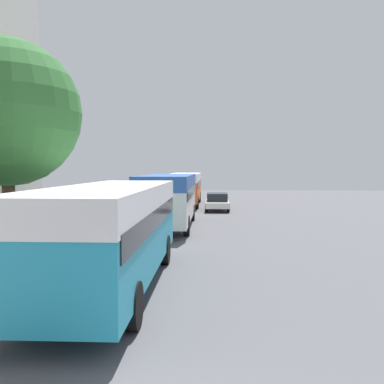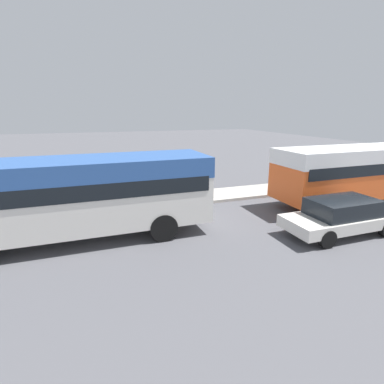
{
  "view_description": "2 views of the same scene",
  "coord_description": "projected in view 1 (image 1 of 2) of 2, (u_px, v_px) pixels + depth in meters",
  "views": [
    {
      "loc": [
        0.69,
        -3.49,
        3.31
      ],
      "look_at": [
        -0.51,
        22.6,
        1.84
      ],
      "focal_mm": 40.0,
      "sensor_mm": 36.0,
      "label": 1
    },
    {
      "loc": [
        9.15,
        20.83,
        4.5
      ],
      "look_at": [
        -1.99,
        24.85,
        1.28
      ],
      "focal_mm": 28.0,
      "sensor_mm": 36.0,
      "label": 2
    }
  ],
  "objects": [
    {
      "name": "bus_lead",
      "position": [
        111.0,
        221.0,
        11.68
      ],
      "size": [
        2.57,
        9.73,
        2.82
      ],
      "color": "teal",
      "rests_on": "ground_plane"
    },
    {
      "name": "bus_following",
      "position": [
        169.0,
        193.0,
        23.8
      ],
      "size": [
        2.61,
        9.91,
        2.92
      ],
      "color": "silver",
      "rests_on": "ground_plane"
    },
    {
      "name": "bus_third_in_line",
      "position": [
        185.0,
        184.0,
        37.95
      ],
      "size": [
        2.55,
        10.6,
        2.83
      ],
      "color": "#EA5B23",
      "rests_on": "ground_plane"
    },
    {
      "name": "car_crossing",
      "position": [
        217.0,
        201.0,
        33.21
      ],
      "size": [
        1.84,
        4.47,
        1.36
      ],
      "rotation": [
        0.0,
        0.0,
        3.14
      ],
      "color": "silver",
      "rests_on": "ground_plane"
    },
    {
      "name": "pedestrian_near_curb",
      "position": [
        126.0,
        203.0,
        27.99
      ],
      "size": [
        0.38,
        0.38,
        1.68
      ],
      "color": "#232838",
      "rests_on": "sidewalk"
    },
    {
      "name": "street_tree",
      "position": [
        7.0,
        113.0,
        12.28
      ],
      "size": [
        4.23,
        4.23,
        6.86
      ],
      "color": "brown",
      "rests_on": "sidewalk"
    }
  ]
}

